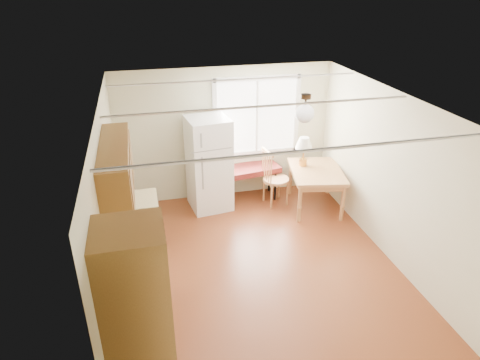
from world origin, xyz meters
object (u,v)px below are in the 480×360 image
object	(u,v)px
bench	(243,171)
chair	(271,174)
refrigerator	(209,164)
dining_table	(316,175)

from	to	relation	value
bench	chair	world-z (taller)	chair
refrigerator	chair	xyz separation A→B (m)	(1.12, -0.19, -0.23)
refrigerator	chair	size ratio (longest dim) A/B	1.57
bench	dining_table	size ratio (longest dim) A/B	1.08
bench	dining_table	bearing A→B (deg)	-35.09
refrigerator	chair	bearing A→B (deg)	-17.30
bench	dining_table	world-z (taller)	dining_table
bench	chair	size ratio (longest dim) A/B	1.33
chair	dining_table	bearing A→B (deg)	-29.73
refrigerator	bench	xyz separation A→B (m)	(0.67, 0.15, -0.28)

